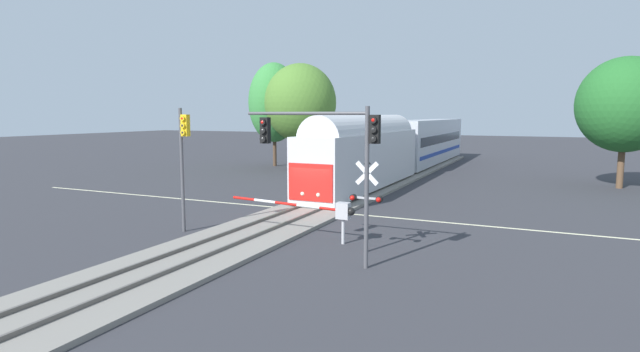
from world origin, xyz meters
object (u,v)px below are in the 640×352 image
crossing_gate_far (304,172)px  pine_left_background (274,103)px  commuter_train (403,144)px  traffic_signal_median (183,150)px  oak_behind_train (300,103)px  crossing_gate_near (328,210)px  traffic_signal_near_right (330,145)px  maple_right_background (625,105)px  crossing_signal_mast (367,195)px

crossing_gate_far → pine_left_background: 19.04m
commuter_train → crossing_gate_far: (-3.70, -12.73, -1.40)m
traffic_signal_median → pine_left_background: size_ratio=0.53×
traffic_signal_median → oak_behind_train: oak_behind_train is taller
crossing_gate_near → traffic_signal_median: 7.39m
pine_left_background → crossing_gate_far: bearing=-53.4°
crossing_gate_far → oak_behind_train: (-6.77, 12.72, 5.26)m
traffic_signal_median → traffic_signal_near_right: bearing=-12.1°
traffic_signal_median → oak_behind_train: size_ratio=0.55×
pine_left_background → commuter_train: bearing=-7.6°
crossing_gate_near → maple_right_background: size_ratio=0.63×
traffic_signal_median → maple_right_background: maple_right_background is taller
crossing_gate_near → crossing_signal_mast: crossing_signal_mast is taller
commuter_train → crossing_signal_mast: (5.72, -25.88, -0.47)m
crossing_signal_mast → pine_left_background: (-20.31, 27.83, 4.42)m
traffic_signal_median → pine_left_background: bearing=112.1°
crossing_gate_near → pine_left_background: size_ratio=0.56×
commuter_train → traffic_signal_median: traffic_signal_median is taller
commuter_train → crossing_gate_near: size_ratio=6.78×
commuter_train → pine_left_background: 15.24m
commuter_train → crossing_gate_far: commuter_train is taller
commuter_train → crossing_signal_mast: commuter_train is taller
crossing_gate_near → maple_right_background: maple_right_background is taller
commuter_train → crossing_gate_near: bearing=-81.6°
traffic_signal_median → maple_right_background: (20.27, 24.87, 2.33)m
traffic_signal_near_right → traffic_signal_median: bearing=167.9°
commuter_train → pine_left_background: pine_left_background is taller
crossing_signal_mast → crossing_gate_far: 16.21m
crossing_gate_near → traffic_signal_median: (-6.88, -1.06, 2.48)m
crossing_gate_near → traffic_signal_near_right: (1.34, -2.82, 3.00)m
crossing_signal_mast → crossing_gate_far: crossing_signal_mast is taller
maple_right_background → crossing_gate_near: bearing=-119.3°
crossing_signal_mast → pine_left_background: size_ratio=0.35×
crossing_signal_mast → crossing_gate_far: size_ratio=0.62×
crossing_signal_mast → maple_right_background: maple_right_background is taller
maple_right_background → oak_behind_train: oak_behind_train is taller
crossing_gate_far → traffic_signal_near_right: 17.78m
maple_right_background → oak_behind_train: 27.58m
crossing_gate_far → traffic_signal_median: 13.67m
pine_left_background → maple_right_background: 31.83m
commuter_train → maple_right_background: size_ratio=4.27×
traffic_signal_near_right → commuter_train: bearing=100.2°
crossing_signal_mast → maple_right_background: 27.36m
traffic_signal_near_right → pine_left_background: (-19.61, 29.87, 2.33)m
pine_left_background → maple_right_background: size_ratio=1.12×
commuter_train → maple_right_background: maple_right_background is taller
traffic_signal_median → crossing_signal_mast: bearing=1.8°
crossing_signal_mast → crossing_gate_far: bearing=125.6°
traffic_signal_median → pine_left_background: 30.46m
commuter_train → traffic_signal_median: (-3.20, -26.15, 1.10)m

